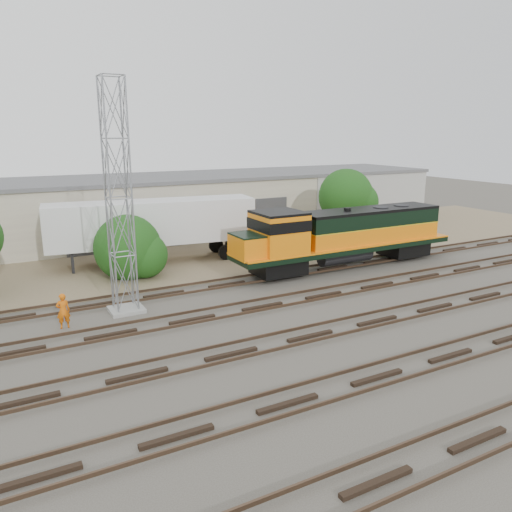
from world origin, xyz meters
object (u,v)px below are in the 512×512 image
semi_trailer (158,224)px  worker (63,311)px  locomotive (343,235)px  signal_tower (119,203)px

semi_trailer → worker: bearing=-121.1°
locomotive → signal_tower: signal_tower is taller
signal_tower → semi_trailer: 10.65m
signal_tower → locomotive: bearing=5.6°
locomotive → worker: locomotive is taller
signal_tower → worker: bearing=-163.9°
signal_tower → worker: (-3.19, -0.92, -4.85)m
locomotive → worker: (-18.51, -2.44, -1.45)m
locomotive → semi_trailer: (-10.62, 7.58, 0.48)m
locomotive → semi_trailer: semi_trailer is taller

